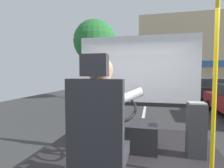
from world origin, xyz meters
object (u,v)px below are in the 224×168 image
bus_driver (102,114)px  steering_console (121,133)px  driver_seat (99,141)px  fare_box (196,130)px  parked_car_white (188,84)px  handrail_pole (215,81)px  parked_car_black (208,89)px  parked_car_charcoal (181,82)px

bus_driver → steering_console: bearing=90.0°
bus_driver → steering_console: 1.23m
driver_seat → fare_box: (1.07, 1.11, -0.18)m
steering_console → fare_box: bearing=-4.8°
fare_box → parked_car_white: parked_car_white is taller
steering_console → parked_car_white: bearing=75.5°
handrail_pole → parked_car_black: size_ratio=0.56×
bus_driver → parked_car_charcoal: 22.55m
parked_car_charcoal → driver_seat: bearing=-100.7°
driver_seat → parked_car_charcoal: size_ratio=0.33×
steering_console → parked_car_black: steering_console is taller
bus_driver → fare_box: 1.52m
bus_driver → handrail_pole: (1.12, 0.50, 0.30)m
bus_driver → parked_car_white: bearing=76.4°
fare_box → parked_car_black: parked_car_black is taller
steering_console → parked_car_white: size_ratio=0.28×
steering_console → parked_car_charcoal: steering_console is taller
handrail_pole → fare_box: size_ratio=2.81×
bus_driver → parked_car_white: 17.84m
bus_driver → parked_car_black: (4.28, 11.47, -0.69)m
handrail_pole → bus_driver: bearing=-155.8°
bus_driver → handrail_pole: bearing=24.2°
steering_console → fare_box: steering_console is taller
steering_console → handrail_pole: handrail_pole is taller
driver_seat → parked_car_black: size_ratio=0.34×
parked_car_white → parked_car_charcoal: (0.01, 4.82, -0.08)m
steering_console → parked_car_black: bearing=67.6°
bus_driver → fare_box: bus_driver is taller
bus_driver → parked_car_black: 12.27m
driver_seat → handrail_pole: bearing=28.4°
parked_car_black → parked_car_white: 5.86m
bus_driver → parked_car_charcoal: size_ratio=0.21×
driver_seat → bus_driver: driver_seat is taller
driver_seat → handrail_pole: (1.12, 0.60, 0.52)m
driver_seat → steering_console: size_ratio=1.20×
parked_car_black → parked_car_charcoal: (-0.08, 10.67, -0.08)m
steering_console → fare_box: size_ratio=1.44×
parked_car_black → parked_car_charcoal: 10.67m
driver_seat → steering_console: driver_seat is taller
steering_console → parked_car_white: 16.77m
bus_driver → driver_seat: bearing=-90.0°
handrail_pole → fare_box: (-0.05, 0.50, -0.70)m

